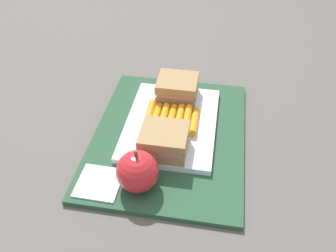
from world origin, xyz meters
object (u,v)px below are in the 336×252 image
Objects in this scene: sandwich_half_right at (164,141)px; paper_napkin at (99,183)px; food_tray at (171,123)px; apple at (137,171)px; carrot_sticks_bundle at (171,118)px; sandwich_half_left at (177,88)px.

sandwich_half_right is 1.14× the size of paper_napkin.
food_tray is 0.08m from sandwich_half_right.
food_tray reaches higher than paper_napkin.
apple reaches higher than food_tray.
sandwich_half_right is at bearing 158.93° from apple.
carrot_sticks_bundle is (0.00, 0.00, 0.01)m from food_tray.
sandwich_half_right is (0.16, 0.00, 0.00)m from sandwich_half_left.
sandwich_half_left is 1.14× the size of paper_napkin.
food_tray is at bearing 180.00° from sandwich_half_right.
sandwich_half_right is at bearing 0.00° from sandwich_half_left.
paper_napkin is at bearing -30.45° from carrot_sticks_bundle.
apple is 1.13× the size of paper_napkin.
carrot_sticks_bundle is (-0.08, 0.00, -0.02)m from sandwich_half_right.
apple reaches higher than paper_napkin.
sandwich_half_right is 0.13m from paper_napkin.
sandwich_half_left is at bearing -179.99° from carrot_sticks_bundle.
paper_napkin is at bearing -21.48° from sandwich_half_left.
paper_napkin is (0.08, -0.09, -0.03)m from sandwich_half_right.
sandwich_half_left is 0.08m from carrot_sticks_bundle.
sandwich_half_left is 0.16m from sandwich_half_right.
carrot_sticks_bundle is 0.16m from apple.
carrot_sticks_bundle is (0.08, 0.00, -0.02)m from sandwich_half_left.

